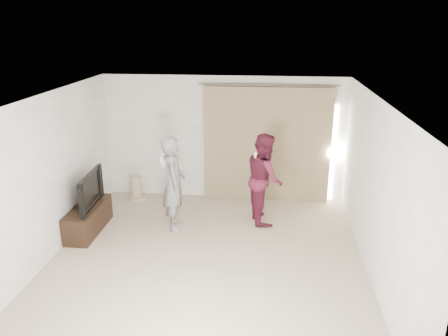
{
  "coord_description": "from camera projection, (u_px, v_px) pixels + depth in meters",
  "views": [
    {
      "loc": [
        0.93,
        -6.01,
        3.67
      ],
      "look_at": [
        0.17,
        1.2,
        1.19
      ],
      "focal_mm": 35.0,
      "sensor_mm": 36.0,
      "label": 1
    }
  ],
  "objects": [
    {
      "name": "floor",
      "position": [
        205.0,
        262.0,
        6.94
      ],
      "size": [
        5.5,
        5.5,
        0.0
      ],
      "primitive_type": "plane",
      "color": "tan",
      "rests_on": "ground"
    },
    {
      "name": "wall_back",
      "position": [
        224.0,
        139.0,
        9.1
      ],
      "size": [
        5.0,
        0.04,
        2.6
      ],
      "primitive_type": "cube",
      "color": "white",
      "rests_on": "ground"
    },
    {
      "name": "wall_left",
      "position": [
        45.0,
        180.0,
        6.77
      ],
      "size": [
        0.04,
        5.5,
        2.6
      ],
      "color": "white",
      "rests_on": "ground"
    },
    {
      "name": "ceiling",
      "position": [
        203.0,
        100.0,
        6.09
      ],
      "size": [
        5.0,
        5.5,
        0.01
      ],
      "primitive_type": "cube",
      "color": "white",
      "rests_on": "wall_back"
    },
    {
      "name": "curtain",
      "position": [
        267.0,
        145.0,
        8.98
      ],
      "size": [
        2.8,
        0.11,
        2.46
      ],
      "color": "tan",
      "rests_on": "ground"
    },
    {
      "name": "tv_console",
      "position": [
        88.0,
        219.0,
        7.89
      ],
      "size": [
        0.44,
        1.27,
        0.49
      ],
      "primitive_type": "cube",
      "color": "black",
      "rests_on": "ground"
    },
    {
      "name": "tv",
      "position": [
        85.0,
        190.0,
        7.71
      ],
      "size": [
        0.2,
        1.11,
        0.63
      ],
      "primitive_type": "imported",
      "rotation": [
        0.0,
        0.0,
        1.62
      ],
      "color": "black",
      "rests_on": "tv_console"
    },
    {
      "name": "scratching_post",
      "position": [
        136.0,
        190.0,
        9.31
      ],
      "size": [
        0.39,
        0.39,
        0.52
      ],
      "color": "#C1B284",
      "rests_on": "ground"
    },
    {
      "name": "person_man",
      "position": [
        174.0,
        183.0,
        7.84
      ],
      "size": [
        0.54,
        0.71,
        1.74
      ],
      "color": "slate",
      "rests_on": "ground"
    },
    {
      "name": "person_woman",
      "position": [
        265.0,
        178.0,
        8.14
      ],
      "size": [
        0.82,
        0.96,
        1.71
      ],
      "color": "#55172B",
      "rests_on": "ground"
    }
  ]
}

